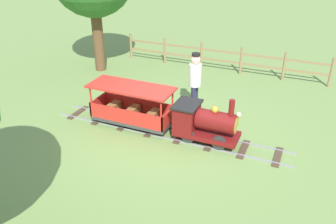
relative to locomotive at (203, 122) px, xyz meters
The scene contains 6 objects.
ground_plane 1.07m from the locomotive, 90.00° to the right, with size 60.00×60.00×0.00m, color #75934C.
track 0.98m from the locomotive, 90.00° to the right, with size 0.74×5.70×0.04m.
locomotive is the anchor object (origin of this frame).
passenger_car 1.76m from the locomotive, 90.00° to the right, with size 0.80×2.00×0.97m.
conductor_person 1.35m from the locomotive, 151.59° to the right, with size 0.30×0.30×1.62m.
fence_section 4.48m from the locomotive, 168.96° to the right, with size 0.08×6.78×0.90m.
Camera 1 is at (6.40, 2.90, 4.17)m, focal length 37.53 mm.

